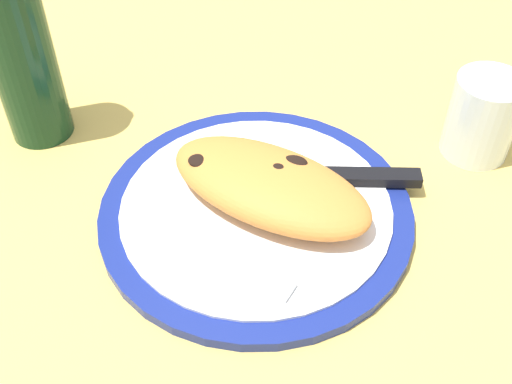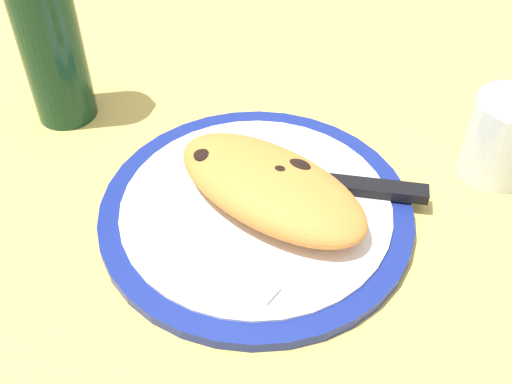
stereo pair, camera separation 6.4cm
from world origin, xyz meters
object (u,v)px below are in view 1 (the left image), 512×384
at_px(knife, 347,177).
at_px(calzone, 270,185).
at_px(fork, 233,267).
at_px(water_glass, 481,121).
at_px(plate, 256,211).
at_px(wine_bottle, 18,43).

bearing_deg(knife, calzone, -133.53).
bearing_deg(fork, water_glass, 61.46).
bearing_deg(water_glass, fork, -118.54).
xyz_separation_m(calzone, water_glass, (0.17, 0.20, 0.00)).
distance_m(fork, water_glass, 0.33).
height_order(calzone, water_glass, water_glass).
distance_m(plate, water_glass, 0.28).
bearing_deg(wine_bottle, knife, 10.69).
distance_m(plate, calzone, 0.03).
bearing_deg(water_glass, plate, -130.10).
bearing_deg(calzone, fork, -84.59).
bearing_deg(fork, wine_bottle, 163.57).
relative_size(plate, fork, 2.08).
bearing_deg(plate, fork, -77.82).
bearing_deg(wine_bottle, calzone, 0.79).
height_order(fork, knife, knife).
xyz_separation_m(fork, knife, (0.05, 0.16, 0.00)).
relative_size(calzone, wine_bottle, 0.79).
bearing_deg(plate, calzone, 56.26).
relative_size(water_glass, wine_bottle, 0.33).
bearing_deg(knife, plate, -132.06).
bearing_deg(wine_bottle, fork, -16.43).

